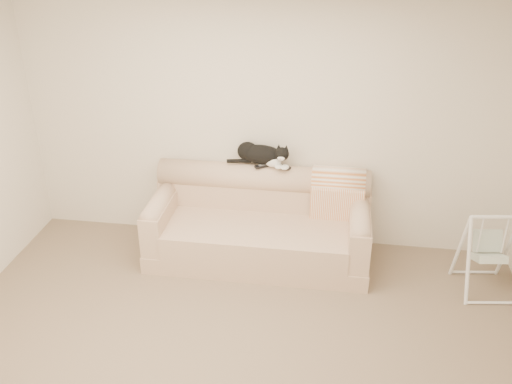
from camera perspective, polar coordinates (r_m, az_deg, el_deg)
ground_plane at (r=4.71m, az=-2.36°, el=-16.87°), size 5.00×5.00×0.00m
room_shell at (r=3.82m, az=-2.78°, el=-0.09°), size 5.04×4.04×2.60m
sofa at (r=5.79m, az=0.35°, el=-3.29°), size 2.20×0.93×0.90m
remote_a at (r=5.73m, az=0.74°, el=2.66°), size 0.18×0.14×0.03m
remote_b at (r=5.72m, az=2.69°, el=2.57°), size 0.17×0.12×0.02m
tuxedo_cat at (r=5.72m, az=0.56°, el=3.78°), size 0.65×0.32×0.25m
throw_blanket at (r=5.77m, az=8.19°, el=0.52°), size 0.53×0.38×0.58m
baby_swing at (r=5.68m, az=22.24°, el=-5.64°), size 0.55×0.58×0.80m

